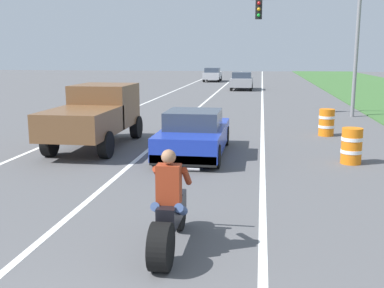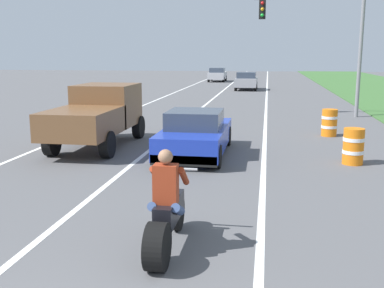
% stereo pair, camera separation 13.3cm
% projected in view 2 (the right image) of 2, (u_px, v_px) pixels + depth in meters
% --- Properties ---
extents(lane_stripe_left_solid, '(0.14, 120.00, 0.01)m').
position_uv_depth(lane_stripe_left_solid, '(124.00, 113.00, 23.72)').
color(lane_stripe_left_solid, white).
rests_on(lane_stripe_left_solid, ground).
extents(lane_stripe_right_solid, '(0.14, 120.00, 0.01)m').
position_uv_depth(lane_stripe_right_solid, '(266.00, 116.00, 22.59)').
color(lane_stripe_right_solid, white).
rests_on(lane_stripe_right_solid, ground).
extents(lane_stripe_centre_dashed, '(0.14, 120.00, 0.01)m').
position_uv_depth(lane_stripe_centre_dashed, '(193.00, 115.00, 23.15)').
color(lane_stripe_centre_dashed, white).
rests_on(lane_stripe_centre_dashed, ground).
extents(motorcycle_with_rider, '(0.70, 2.21, 1.62)m').
position_uv_depth(motorcycle_with_rider, '(166.00, 216.00, 7.00)').
color(motorcycle_with_rider, black).
rests_on(motorcycle_with_rider, ground).
extents(sports_car_blue, '(1.84, 4.30, 1.37)m').
position_uv_depth(sports_car_blue, '(196.00, 134.00, 13.83)').
color(sports_car_blue, '#1E38B2').
rests_on(sports_car_blue, ground).
extents(pickup_truck_left_lane_brown, '(2.02, 4.80, 1.98)m').
position_uv_depth(pickup_truck_left_lane_brown, '(98.00, 113.00, 15.06)').
color(pickup_truck_left_lane_brown, brown).
rests_on(pickup_truck_left_lane_brown, ground).
extents(traffic_light_mast_near, '(5.13, 0.34, 6.00)m').
position_uv_depth(traffic_light_mast_near, '(326.00, 32.00, 21.85)').
color(traffic_light_mast_near, gray).
rests_on(traffic_light_mast_near, ground).
extents(construction_barrel_nearest, '(0.58, 0.58, 1.00)m').
position_uv_depth(construction_barrel_nearest, '(353.00, 146.00, 12.72)').
color(construction_barrel_nearest, orange).
rests_on(construction_barrel_nearest, ground).
extents(construction_barrel_mid, '(0.58, 0.58, 1.00)m').
position_uv_depth(construction_barrel_mid, '(329.00, 123.00, 17.09)').
color(construction_barrel_mid, orange).
rests_on(construction_barrel_mid, ground).
extents(distant_car_far_ahead, '(1.80, 4.00, 1.50)m').
position_uv_depth(distant_car_far_ahead, '(246.00, 81.00, 39.16)').
color(distant_car_far_ahead, '#99999E').
rests_on(distant_car_far_ahead, ground).
extents(distant_car_further_ahead, '(1.80, 4.00, 1.50)m').
position_uv_depth(distant_car_further_ahead, '(217.00, 74.00, 50.93)').
color(distant_car_further_ahead, '#B2B2B7').
rests_on(distant_car_further_ahead, ground).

